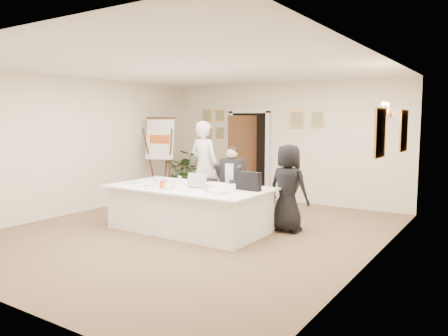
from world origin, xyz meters
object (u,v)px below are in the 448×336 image
object	(u,v)px
flip_chart	(162,163)
paper_stack	(218,192)
steel_jug	(165,183)
laptop_bag	(249,181)
standing_man	(204,166)
conference_table	(189,208)
seated_man	(231,183)
oj_glass	(162,185)
laptop	(201,179)
standing_woman	(288,188)
potted_palm	(186,171)

from	to	relation	value
flip_chart	paper_stack	distance (m)	3.88
steel_jug	laptop_bag	bearing A→B (deg)	15.69
standing_man	conference_table	bearing A→B (deg)	121.12
seated_man	oj_glass	distance (m)	1.63
conference_table	paper_stack	size ratio (longest dim) A/B	9.75
laptop_bag	flip_chart	bearing A→B (deg)	158.08
laptop_bag	paper_stack	world-z (taller)	laptop_bag
seated_man	laptop	xyz separation A→B (m)	(0.06, -1.06, 0.19)
standing_woman	laptop	bearing A→B (deg)	39.23
seated_man	standing_woman	bearing A→B (deg)	-4.77
conference_table	flip_chart	world-z (taller)	flip_chart
potted_palm	laptop_bag	bearing A→B (deg)	-38.99
flip_chart	steel_jug	world-z (taller)	flip_chart
flip_chart	steel_jug	size ratio (longest dim) A/B	17.79
paper_stack	steel_jug	bearing A→B (deg)	174.58
paper_stack	potted_palm	bearing A→B (deg)	134.23
seated_man	paper_stack	bearing A→B (deg)	-59.66
potted_palm	flip_chart	bearing A→B (deg)	-78.92
standing_man	paper_stack	distance (m)	2.49
conference_table	steel_jug	xyz separation A→B (m)	(-0.39, -0.19, 0.44)
paper_stack	standing_woman	bearing A→B (deg)	60.43
seated_man	potted_palm	distance (m)	3.43
laptop	oj_glass	world-z (taller)	laptop
flip_chart	oj_glass	bearing A→B (deg)	-48.67
laptop	steel_jug	distance (m)	0.67
paper_stack	steel_jug	xyz separation A→B (m)	(-1.20, 0.11, 0.04)
steel_jug	standing_man	bearing A→B (deg)	103.27
standing_woman	steel_jug	xyz separation A→B (m)	(-1.87, -1.07, 0.07)
flip_chart	standing_man	bearing A→B (deg)	-13.86
potted_palm	oj_glass	xyz separation A→B (m)	(2.36, -3.63, 0.26)
conference_table	laptop_bag	size ratio (longest dim) A/B	6.43
potted_palm	laptop_bag	xyz separation A→B (m)	(3.65, -2.96, 0.35)
standing_man	standing_woman	world-z (taller)	standing_man
flip_chart	laptop_bag	world-z (taller)	flip_chart
standing_woman	potted_palm	xyz separation A→B (m)	(-4.06, 2.30, -0.18)
potted_palm	standing_man	bearing A→B (deg)	-42.09
flip_chart	standing_woman	xyz separation A→B (m)	(3.82, -1.08, -0.14)
seated_man	standing_woman	size ratio (longest dim) A/B	0.95
oj_glass	paper_stack	bearing A→B (deg)	8.31
seated_man	laptop	bearing A→B (deg)	-81.09
oj_glass	steel_jug	xyz separation A→B (m)	(-0.17, 0.26, -0.01)
conference_table	potted_palm	xyz separation A→B (m)	(-2.57, 3.18, 0.18)
conference_table	oj_glass	distance (m)	0.68
standing_woman	laptop_bag	world-z (taller)	standing_woman
potted_palm	paper_stack	bearing A→B (deg)	-45.77
paper_stack	steel_jug	world-z (taller)	steel_jug
oj_glass	standing_woman	bearing A→B (deg)	38.08
seated_man	standing_woman	distance (m)	1.35
potted_palm	oj_glass	size ratio (longest dim) A/B	8.87
flip_chart	laptop_bag	distance (m)	3.83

